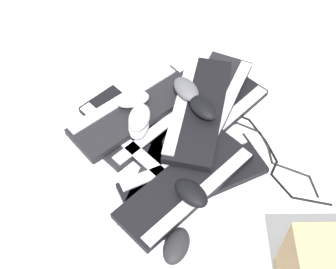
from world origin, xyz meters
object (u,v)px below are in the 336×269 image
(keyboard_7, at_px, (198,108))
(keyboard_8, at_px, (134,110))
(mouse_5, at_px, (177,246))
(mouse_1, at_px, (188,156))
(keyboard_1, at_px, (139,136))
(mouse_3, at_px, (139,118))
(keyboard_5, at_px, (211,102))
(mouse_6, at_px, (191,193))
(mouse_2, at_px, (132,99))
(mouse_0, at_px, (139,125))
(mouse_7, at_px, (186,89))
(keyboard_3, at_px, (193,177))
(keyboard_4, at_px, (210,117))
(keyboard_2, at_px, (168,168))
(keyboard_0, at_px, (154,118))
(keyboard_6, at_px, (186,185))
(mouse_4, at_px, (203,108))

(keyboard_7, height_order, keyboard_8, keyboard_7)
(keyboard_7, relative_size, mouse_5, 4.21)
(keyboard_7, distance_m, keyboard_8, 0.21)
(mouse_1, bearing_deg, keyboard_1, -151.63)
(mouse_3, bearing_deg, mouse_1, -118.55)
(keyboard_5, bearing_deg, mouse_6, 155.83)
(mouse_2, bearing_deg, keyboard_5, 168.05)
(keyboard_7, bearing_deg, mouse_0, 93.86)
(keyboard_1, height_order, mouse_7, mouse_7)
(keyboard_3, height_order, mouse_3, mouse_3)
(mouse_3, relative_size, mouse_5, 1.00)
(mouse_3, xyz_separation_m, mouse_6, (-0.30, -0.09, 0.00))
(mouse_7, bearing_deg, keyboard_7, 9.78)
(keyboard_4, bearing_deg, keyboard_2, 133.21)
(keyboard_0, distance_m, mouse_6, 0.35)
(keyboard_6, bearing_deg, mouse_6, -177.36)
(keyboard_5, xyz_separation_m, keyboard_7, (-0.04, 0.06, 0.03))
(keyboard_0, height_order, keyboard_8, keyboard_8)
(keyboard_5, distance_m, mouse_2, 0.26)
(mouse_6, bearing_deg, keyboard_1, -10.63)
(keyboard_6, height_order, mouse_2, mouse_2)
(keyboard_2, relative_size, mouse_1, 4.12)
(keyboard_5, distance_m, keyboard_6, 0.33)
(keyboard_8, distance_m, mouse_0, 0.07)
(mouse_2, distance_m, mouse_7, 0.18)
(keyboard_2, distance_m, mouse_5, 0.26)
(mouse_3, xyz_separation_m, mouse_7, (0.06, -0.16, 0.03))
(keyboard_1, bearing_deg, mouse_2, -0.31)
(keyboard_6, height_order, mouse_5, keyboard_6)
(mouse_2, bearing_deg, mouse_4, 148.47)
(keyboard_1, bearing_deg, keyboard_8, -0.06)
(mouse_0, bearing_deg, mouse_1, -121.75)
(keyboard_8, height_order, mouse_5, keyboard_8)
(keyboard_2, distance_m, mouse_7, 0.26)
(keyboard_7, height_order, mouse_3, mouse_3)
(keyboard_0, distance_m, mouse_4, 0.19)
(mouse_2, xyz_separation_m, mouse_3, (-0.08, -0.01, 0.00))
(keyboard_3, relative_size, mouse_5, 4.20)
(keyboard_2, height_order, mouse_2, mouse_2)
(mouse_2, height_order, mouse_6, same)
(keyboard_2, height_order, mouse_7, mouse_7)
(keyboard_0, height_order, keyboard_5, keyboard_5)
(keyboard_1, bearing_deg, mouse_3, -24.38)
(keyboard_4, relative_size, mouse_2, 4.09)
(mouse_6, bearing_deg, mouse_7, -42.09)
(mouse_4, bearing_deg, mouse_5, -47.11)
(keyboard_4, xyz_separation_m, keyboard_7, (-0.00, 0.05, 0.06))
(keyboard_0, relative_size, mouse_3, 4.11)
(mouse_6, bearing_deg, mouse_5, 118.87)
(mouse_3, relative_size, mouse_4, 1.00)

